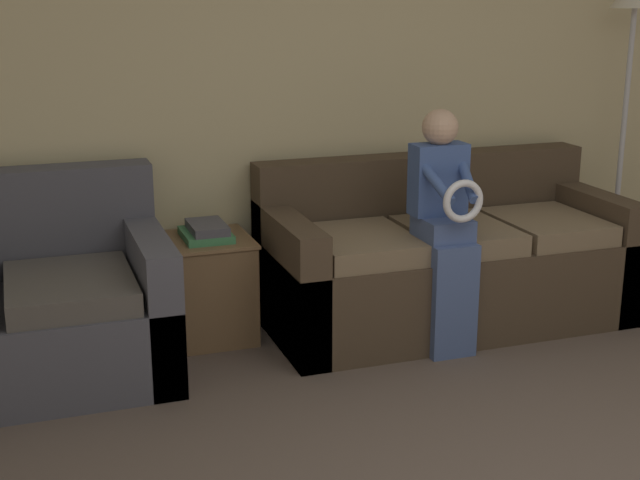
% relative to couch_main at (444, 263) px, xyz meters
% --- Properties ---
extents(wall_back, '(7.48, 0.06, 2.55)m').
position_rel_couch_main_xyz_m(wall_back, '(-0.50, 0.47, 0.94)').
color(wall_back, '#C6B789').
rests_on(wall_back, ground_plane).
extents(couch_main, '(1.99, 0.88, 0.90)m').
position_rel_couch_main_xyz_m(couch_main, '(0.00, 0.00, 0.00)').
color(couch_main, '#473828').
rests_on(couch_main, ground_plane).
extents(couch_side, '(1.54, 0.95, 0.95)m').
position_rel_couch_main_xyz_m(couch_side, '(-2.32, -0.02, -0.01)').
color(couch_side, '#4C4C56').
rests_on(couch_side, ground_plane).
extents(child_left_seated, '(0.28, 0.38, 1.23)m').
position_rel_couch_main_xyz_m(child_left_seated, '(-0.19, -0.36, 0.36)').
color(child_left_seated, '#475B8E').
rests_on(child_left_seated, ground_plane).
extents(side_shelf, '(0.46, 0.48, 0.55)m').
position_rel_couch_main_xyz_m(side_shelf, '(-1.30, 0.18, -0.05)').
color(side_shelf, brown).
rests_on(side_shelf, ground_plane).
extents(book_stack, '(0.24, 0.31, 0.08)m').
position_rel_couch_main_xyz_m(book_stack, '(-1.30, 0.17, 0.25)').
color(book_stack, '#3D8451').
rests_on(book_stack, side_shelf).
extents(floor_lamp, '(0.28, 0.28, 1.89)m').
position_rel_couch_main_xyz_m(floor_lamp, '(1.21, 0.11, 1.22)').
color(floor_lamp, '#2D2B28').
rests_on(floor_lamp, ground_plane).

